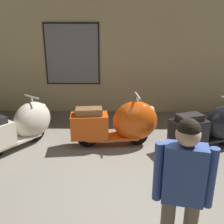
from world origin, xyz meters
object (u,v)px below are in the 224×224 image
(scooter_0, at_px, (22,125))
(visitor_0, at_px, (183,188))
(scooter_2, at_px, (214,126))
(scooter_1, at_px, (121,123))

(scooter_0, distance_m, visitor_0, 3.67)
(scooter_0, xyz_separation_m, scooter_2, (3.80, 0.04, -0.00))
(scooter_2, distance_m, visitor_0, 3.05)
(scooter_0, height_order, scooter_2, scooter_0)
(scooter_0, relative_size, scooter_1, 0.89)
(scooter_2, relative_size, visitor_0, 1.04)
(scooter_1, bearing_deg, visitor_0, -86.10)
(scooter_2, bearing_deg, visitor_0, -136.21)
(scooter_1, bearing_deg, scooter_0, 175.42)
(scooter_1, xyz_separation_m, scooter_2, (1.83, -0.03, -0.03))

